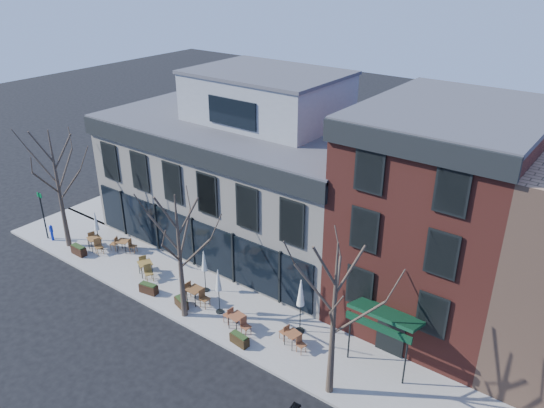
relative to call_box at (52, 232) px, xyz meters
The scene contains 24 objects.
ground 10.59m from the call_box, 19.05° to the left, with size 120.00×120.00×0.00m, color black.
sidewalk_front 13.32m from the call_box, ahead, with size 33.50×4.70×0.15m, color gray.
sidewalk_side 9.56m from the call_box, 97.63° to the left, with size 4.50×12.00×0.15m, color gray.
corner_building 13.76m from the call_box, 40.25° to the left, with size 18.39×10.39×11.10m.
red_brick_building 24.96m from the call_box, 20.14° to the left, with size 8.20×11.78×11.18m.
tree_corner 3.80m from the call_box, ahead, with size 3.93×3.98×7.92m.
tree_mid 13.35m from the call_box, ahead, with size 3.50×3.55×7.04m.
tree_right 22.24m from the call_box, ahead, with size 3.72×3.77×7.48m.
sign_pole 1.41m from the call_box, behind, with size 0.50×0.10×3.40m.
call_box is the anchor object (origin of this frame).
cafe_set_0 3.48m from the call_box, 16.40° to the left, with size 2.02×1.02×1.03m.
cafe_set_1 5.38m from the call_box, 20.91° to the left, with size 1.84×1.12×0.96m.
cafe_set_2 8.37m from the call_box, ahead, with size 1.96×1.26×1.02m.
cafe_set_3 12.64m from the call_box, ahead, with size 1.99×0.81×1.05m.
cafe_set_4 15.96m from the call_box, ahead, with size 1.89×0.84×0.98m.
cafe_set_5 19.01m from the call_box, ahead, with size 1.76×0.83×0.90m.
umbrella_0 3.81m from the call_box, 20.09° to the left, with size 0.41×0.41×2.57m.
umbrella_2 12.51m from the call_box, ahead, with size 0.41×0.41×2.59m.
umbrella_3 14.40m from the call_box, ahead, with size 0.43×0.43×2.70m.
umbrella_4 18.84m from the call_box, ahead, with size 0.49×0.49×3.09m.
planter_0 3.04m from the call_box, ahead, with size 1.13×0.46×0.63m.
planter_1 9.90m from the call_box, ahead, with size 1.13×0.61×0.60m.
planter_2 12.34m from the call_box, ahead, with size 1.03×0.64×0.54m.
planter_3 16.84m from the call_box, ahead, with size 1.06×0.52×0.57m.
Camera 1 is at (20.59, -19.50, 17.59)m, focal length 35.00 mm.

